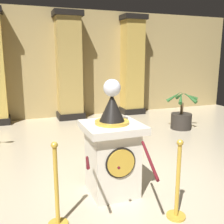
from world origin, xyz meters
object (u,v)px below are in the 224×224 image
stanchion_near (57,197)px  pedestal_clock (112,150)px  stanchion_far (177,191)px  potted_palm_right (181,118)px

stanchion_near → pedestal_clock: bearing=30.3°
pedestal_clock → stanchion_near: size_ratio=1.60×
pedestal_clock → stanchion_far: 1.06m
pedestal_clock → potted_palm_right: 3.98m
stanchion_near → stanchion_far: stanchion_near is taller
pedestal_clock → stanchion_near: pedestal_clock is taller
potted_palm_right → stanchion_far: bearing=-125.8°
pedestal_clock → potted_palm_right: (3.01, 2.58, -0.34)m
pedestal_clock → stanchion_near: (-0.88, -0.52, -0.28)m
stanchion_near → potted_palm_right: (3.90, 3.09, -0.05)m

